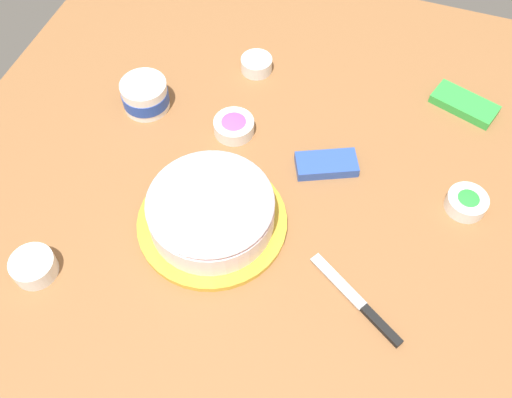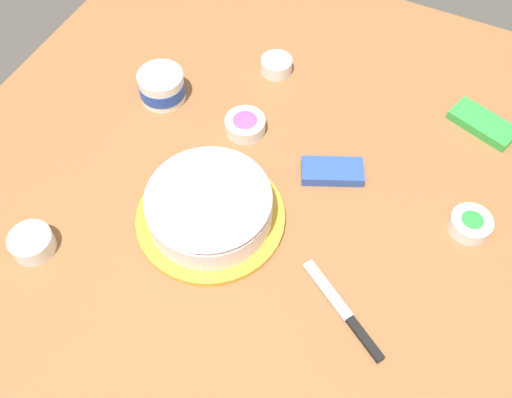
{
  "view_description": "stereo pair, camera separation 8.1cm",
  "coord_description": "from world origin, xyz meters",
  "px_view_note": "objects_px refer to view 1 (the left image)",
  "views": [
    {
      "loc": [
        0.18,
        -0.68,
        1.05
      ],
      "look_at": [
        -0.04,
        -0.04,
        0.04
      ],
      "focal_mm": 40.95,
      "sensor_mm": 36.0,
      "label": 1
    },
    {
      "loc": [
        0.26,
        -0.64,
        1.05
      ],
      "look_at": [
        -0.04,
        -0.04,
        0.04
      ],
      "focal_mm": 40.95,
      "sensor_mm": 36.0,
      "label": 2
    }
  ],
  "objects_px": {
    "sprinkle_bowl_blue": "(34,266)",
    "frosting_tub": "(145,95)",
    "spreading_knife": "(363,307)",
    "candy_box_upper": "(326,164)",
    "frosted_cake": "(211,211)",
    "candy_box_lower": "(464,104)",
    "sprinkle_bowl_yellow": "(257,64)",
    "sprinkle_bowl_rainbow": "(234,126)",
    "sprinkle_bowl_green": "(467,202)"
  },
  "relations": [
    {
      "from": "frosting_tub",
      "to": "spreading_knife",
      "type": "height_order",
      "value": "frosting_tub"
    },
    {
      "from": "frosted_cake",
      "to": "candy_box_lower",
      "type": "height_order",
      "value": "frosted_cake"
    },
    {
      "from": "spreading_knife",
      "to": "candy_box_upper",
      "type": "distance_m",
      "value": 0.34
    },
    {
      "from": "frosting_tub",
      "to": "sprinkle_bowl_blue",
      "type": "distance_m",
      "value": 0.48
    },
    {
      "from": "frosting_tub",
      "to": "candy_box_upper",
      "type": "height_order",
      "value": "frosting_tub"
    },
    {
      "from": "sprinkle_bowl_green",
      "to": "spreading_knife",
      "type": "bearing_deg",
      "value": -117.07
    },
    {
      "from": "sprinkle_bowl_rainbow",
      "to": "candy_box_upper",
      "type": "xyz_separation_m",
      "value": [
        0.23,
        -0.03,
        -0.01
      ]
    },
    {
      "from": "candy_box_lower",
      "to": "frosting_tub",
      "type": "bearing_deg",
      "value": -142.99
    },
    {
      "from": "frosting_tub",
      "to": "sprinkle_bowl_yellow",
      "type": "bearing_deg",
      "value": 44.1
    },
    {
      "from": "sprinkle_bowl_yellow",
      "to": "sprinkle_bowl_green",
      "type": "bearing_deg",
      "value": -24.07
    },
    {
      "from": "frosting_tub",
      "to": "spreading_knife",
      "type": "distance_m",
      "value": 0.7
    },
    {
      "from": "spreading_knife",
      "to": "sprinkle_bowl_rainbow",
      "type": "xyz_separation_m",
      "value": [
        -0.39,
        0.34,
        0.01
      ]
    },
    {
      "from": "frosting_tub",
      "to": "candy_box_upper",
      "type": "distance_m",
      "value": 0.46
    },
    {
      "from": "frosted_cake",
      "to": "sprinkle_bowl_rainbow",
      "type": "height_order",
      "value": "frosted_cake"
    },
    {
      "from": "sprinkle_bowl_blue",
      "to": "candy_box_upper",
      "type": "distance_m",
      "value": 0.65
    },
    {
      "from": "spreading_knife",
      "to": "candy_box_lower",
      "type": "height_order",
      "value": "candy_box_lower"
    },
    {
      "from": "frosting_tub",
      "to": "sprinkle_bowl_green",
      "type": "xyz_separation_m",
      "value": [
        0.77,
        -0.05,
        -0.02
      ]
    },
    {
      "from": "frosting_tub",
      "to": "sprinkle_bowl_rainbow",
      "type": "distance_m",
      "value": 0.23
    },
    {
      "from": "frosting_tub",
      "to": "sprinkle_bowl_green",
      "type": "distance_m",
      "value": 0.77
    },
    {
      "from": "sprinkle_bowl_blue",
      "to": "candy_box_upper",
      "type": "relative_size",
      "value": 0.65
    },
    {
      "from": "frosted_cake",
      "to": "sprinkle_bowl_blue",
      "type": "xyz_separation_m",
      "value": [
        -0.29,
        -0.22,
        -0.03
      ]
    },
    {
      "from": "sprinkle_bowl_blue",
      "to": "sprinkle_bowl_rainbow",
      "type": "bearing_deg",
      "value": 62.39
    },
    {
      "from": "frosted_cake",
      "to": "sprinkle_bowl_blue",
      "type": "relative_size",
      "value": 3.56
    },
    {
      "from": "frosted_cake",
      "to": "sprinkle_bowl_yellow",
      "type": "height_order",
      "value": "frosted_cake"
    },
    {
      "from": "frosting_tub",
      "to": "sprinkle_bowl_yellow",
      "type": "relative_size",
      "value": 1.42
    },
    {
      "from": "sprinkle_bowl_rainbow",
      "to": "candy_box_upper",
      "type": "height_order",
      "value": "sprinkle_bowl_rainbow"
    },
    {
      "from": "sprinkle_bowl_rainbow",
      "to": "candy_box_lower",
      "type": "bearing_deg",
      "value": 26.8
    },
    {
      "from": "frosted_cake",
      "to": "spreading_knife",
      "type": "bearing_deg",
      "value": -13.62
    },
    {
      "from": "sprinkle_bowl_blue",
      "to": "frosting_tub",
      "type": "bearing_deg",
      "value": 87.61
    },
    {
      "from": "sprinkle_bowl_green",
      "to": "candy_box_lower",
      "type": "height_order",
      "value": "sprinkle_bowl_green"
    },
    {
      "from": "sprinkle_bowl_rainbow",
      "to": "spreading_knife",
      "type": "bearing_deg",
      "value": -40.96
    },
    {
      "from": "sprinkle_bowl_yellow",
      "to": "sprinkle_bowl_green",
      "type": "relative_size",
      "value": 0.91
    },
    {
      "from": "sprinkle_bowl_yellow",
      "to": "candy_box_lower",
      "type": "height_order",
      "value": "sprinkle_bowl_yellow"
    },
    {
      "from": "frosted_cake",
      "to": "sprinkle_bowl_yellow",
      "type": "xyz_separation_m",
      "value": [
        -0.06,
        0.46,
        -0.03
      ]
    },
    {
      "from": "frosted_cake",
      "to": "sprinkle_bowl_blue",
      "type": "bearing_deg",
      "value": -143.17
    },
    {
      "from": "sprinkle_bowl_yellow",
      "to": "frosting_tub",
      "type": "bearing_deg",
      "value": -135.9
    },
    {
      "from": "spreading_knife",
      "to": "sprinkle_bowl_blue",
      "type": "distance_m",
      "value": 0.65
    },
    {
      "from": "frosted_cake",
      "to": "frosting_tub",
      "type": "relative_size",
      "value": 2.82
    },
    {
      "from": "candy_box_lower",
      "to": "candy_box_upper",
      "type": "distance_m",
      "value": 0.39
    },
    {
      "from": "sprinkle_bowl_rainbow",
      "to": "sprinkle_bowl_green",
      "type": "relative_size",
      "value": 1.09
    },
    {
      "from": "sprinkle_bowl_yellow",
      "to": "sprinkle_bowl_blue",
      "type": "relative_size",
      "value": 0.89
    },
    {
      "from": "spreading_knife",
      "to": "sprinkle_bowl_green",
      "type": "xyz_separation_m",
      "value": [
        0.15,
        0.3,
        0.01
      ]
    },
    {
      "from": "spreading_knife",
      "to": "sprinkle_bowl_yellow",
      "type": "height_order",
      "value": "sprinkle_bowl_yellow"
    },
    {
      "from": "frosting_tub",
      "to": "candy_box_lower",
      "type": "height_order",
      "value": "frosting_tub"
    },
    {
      "from": "spreading_knife",
      "to": "sprinkle_bowl_yellow",
      "type": "relative_size",
      "value": 2.69
    },
    {
      "from": "spreading_knife",
      "to": "candy_box_lower",
      "type": "distance_m",
      "value": 0.6
    },
    {
      "from": "sprinkle_bowl_green",
      "to": "candy_box_upper",
      "type": "xyz_separation_m",
      "value": [
        -0.31,
        0.01,
        -0.01
      ]
    },
    {
      "from": "frosting_tub",
      "to": "spreading_knife",
      "type": "relative_size",
      "value": 0.53
    },
    {
      "from": "frosted_cake",
      "to": "sprinkle_bowl_green",
      "type": "bearing_deg",
      "value": 23.49
    },
    {
      "from": "candy_box_upper",
      "to": "frosted_cake",
      "type": "bearing_deg",
      "value": -154.5
    }
  ]
}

